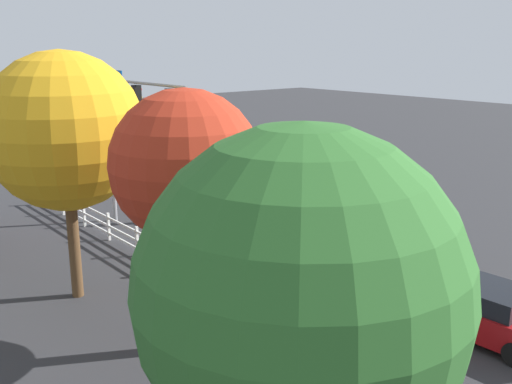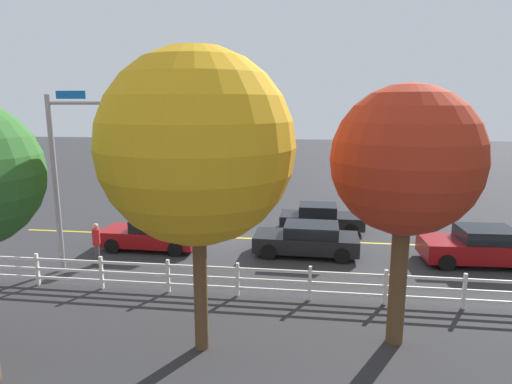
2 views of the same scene
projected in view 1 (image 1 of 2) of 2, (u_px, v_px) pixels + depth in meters
name	position (u px, v px, depth m)	size (l,w,h in m)	color
ground_plane	(273.00, 227.00, 25.31)	(120.00, 120.00, 0.00)	#2D2D30
lane_center_stripe	(342.00, 251.00, 22.34)	(28.00, 0.16, 0.01)	gold
signal_assembly	(130.00, 121.00, 23.60)	(6.25, 0.38, 6.70)	gray
car_0	(307.00, 245.00, 20.96)	(4.37, 1.99, 1.34)	black
car_1	(385.00, 230.00, 22.79)	(4.13, 1.84, 1.34)	black
car_2	(479.00, 310.00, 15.76)	(4.46, 2.13, 1.47)	maroon
car_3	(199.00, 207.00, 25.93)	(4.16, 1.87, 1.38)	maroon
pedestrian	(140.00, 203.00, 25.60)	(0.39, 0.47, 1.69)	#3F3F42
white_rail_fence	(190.00, 268.00, 19.02)	(26.10, 0.10, 1.15)	white
tree_0	(65.00, 132.00, 17.07)	(4.72, 4.72, 7.60)	brown
tree_1	(186.00, 167.00, 14.01)	(3.72, 3.72, 6.75)	brown
tree_2	(301.00, 290.00, 8.42)	(4.93, 4.93, 6.72)	brown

